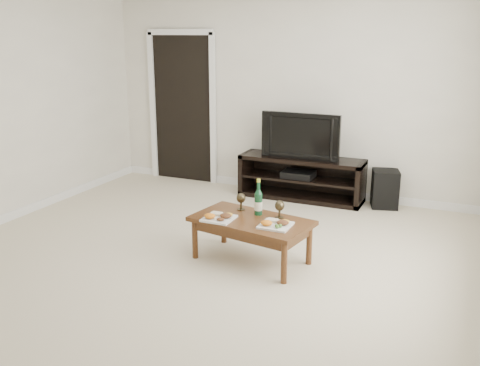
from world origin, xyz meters
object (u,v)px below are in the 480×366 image
at_px(subwoofer, 385,189).
at_px(coffee_table, 251,240).
at_px(media_console, 301,178).
at_px(television, 303,135).

xyz_separation_m(subwoofer, coffee_table, (-0.88, -2.16, -0.02)).
distance_m(media_console, subwoofer, 1.05).
distance_m(subwoofer, coffee_table, 2.34).
bearing_deg(television, subwoofer, 5.06).
height_order(television, coffee_table, television).
bearing_deg(subwoofer, television, 169.20).
bearing_deg(coffee_table, media_console, 94.64).
bearing_deg(television, media_console, 0.00).
xyz_separation_m(television, subwoofer, (1.05, 0.09, -0.61)).
xyz_separation_m(media_console, coffee_table, (0.17, -2.08, -0.07)).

